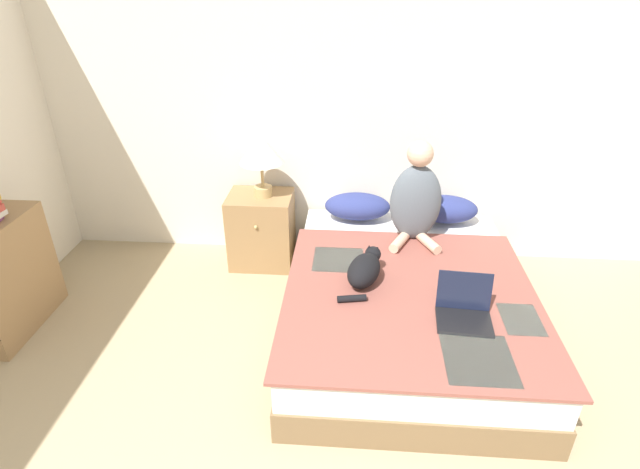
% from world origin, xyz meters
% --- Properties ---
extents(wall_back, '(5.56, 0.05, 2.55)m').
position_xyz_m(wall_back, '(0.00, 3.73, 1.27)').
color(wall_back, silver).
rests_on(wall_back, ground_plane).
extents(bed, '(1.56, 2.01, 0.43)m').
position_xyz_m(bed, '(0.55, 2.65, 0.21)').
color(bed, brown).
rests_on(bed, ground_plane).
extents(pillow_near, '(0.52, 0.30, 0.20)m').
position_xyz_m(pillow_near, '(0.21, 3.49, 0.53)').
color(pillow_near, navy).
rests_on(pillow_near, bed).
extents(pillow_far, '(0.52, 0.30, 0.20)m').
position_xyz_m(pillow_far, '(0.89, 3.49, 0.53)').
color(pillow_far, navy).
rests_on(pillow_far, bed).
extents(person_sitting, '(0.37, 0.36, 0.74)m').
position_xyz_m(person_sitting, '(0.62, 3.18, 0.74)').
color(person_sitting, slate).
rests_on(person_sitting, bed).
extents(cat_tabby, '(0.30, 0.46, 0.19)m').
position_xyz_m(cat_tabby, '(0.27, 2.57, 0.52)').
color(cat_tabby, black).
rests_on(cat_tabby, bed).
extents(laptop_open, '(0.33, 0.30, 0.24)m').
position_xyz_m(laptop_open, '(0.83, 2.24, 0.48)').
color(laptop_open, black).
rests_on(laptop_open, bed).
extents(nightstand, '(0.51, 0.42, 0.61)m').
position_xyz_m(nightstand, '(-0.56, 3.46, 0.30)').
color(nightstand, '#937047').
rests_on(nightstand, ground_plane).
extents(table_lamp, '(0.33, 0.33, 0.51)m').
position_xyz_m(table_lamp, '(-0.53, 3.46, 0.98)').
color(table_lamp, tan).
rests_on(table_lamp, nightstand).
extents(bookshelf, '(0.29, 0.73, 0.79)m').
position_xyz_m(bookshelf, '(-2.11, 2.50, 0.40)').
color(bookshelf, '#99754C').
rests_on(bookshelf, ground_plane).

